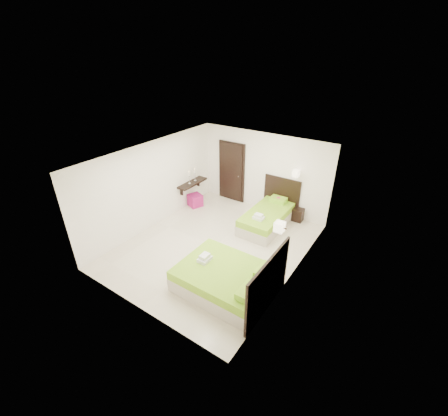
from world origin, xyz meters
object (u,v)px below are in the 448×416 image
Objects in this scene: bed_single at (268,217)px; nightstand at (296,213)px; ottoman at (195,200)px; bed_double at (229,279)px.

nightstand is at bearing 55.17° from bed_single.
nightstand is at bearing 18.62° from ottoman.
ottoman is (-2.68, -0.25, -0.10)m from bed_single.
bed_single reaches higher than nightstand.
bed_double is at bearing -40.89° from ottoman.
bed_single is 4.86× the size of ottoman.
ottoman is (-3.27, -1.10, -0.00)m from nightstand.
bed_single is 3.09m from bed_double.
bed_double is (0.55, -3.04, 0.01)m from bed_single.
bed_double is 5.06× the size of ottoman.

